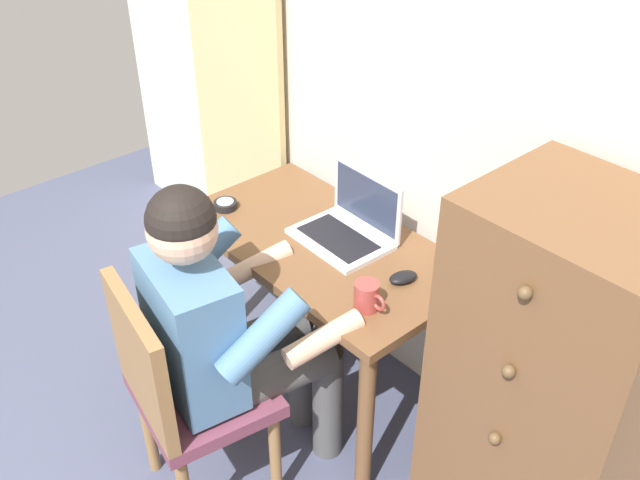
% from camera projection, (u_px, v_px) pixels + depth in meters
% --- Properties ---
extents(wall_back, '(4.80, 0.05, 2.50)m').
position_uv_depth(wall_back, '(515.00, 116.00, 2.13)').
color(wall_back, beige).
rests_on(wall_back, ground_plane).
extents(curtain_panel, '(0.64, 0.03, 2.25)m').
position_uv_depth(curtain_panel, '(234.00, 47.00, 3.02)').
color(curtain_panel, '#CCB77A').
rests_on(curtain_panel, ground_plane).
extents(desk, '(1.07, 0.58, 0.72)m').
position_uv_depth(desk, '(323.00, 267.00, 2.59)').
color(desk, brown).
rests_on(desk, ground_plane).
extents(dresser, '(0.56, 0.51, 1.25)m').
position_uv_depth(dresser, '(548.00, 392.00, 2.04)').
color(dresser, brown).
rests_on(dresser, ground_plane).
extents(chair, '(0.48, 0.46, 0.89)m').
position_uv_depth(chair, '(182.00, 390.00, 2.22)').
color(chair, brown).
rests_on(chair, ground_plane).
extents(person_seated, '(0.59, 0.63, 1.21)m').
position_uv_depth(person_seated, '(230.00, 325.00, 2.20)').
color(person_seated, '#4C4C4C').
rests_on(person_seated, ground_plane).
extents(laptop, '(0.35, 0.26, 0.24)m').
position_uv_depth(laptop, '(349.00, 225.00, 2.52)').
color(laptop, silver).
rests_on(laptop, desk).
extents(computer_mouse, '(0.09, 0.11, 0.03)m').
position_uv_depth(computer_mouse, '(403.00, 277.00, 2.32)').
color(computer_mouse, black).
rests_on(computer_mouse, desk).
extents(desk_clock, '(0.09, 0.09, 0.03)m').
position_uv_depth(desk_clock, '(225.00, 205.00, 2.70)').
color(desk_clock, black).
rests_on(desk_clock, desk).
extents(coffee_mug, '(0.12, 0.08, 0.09)m').
position_uv_depth(coffee_mug, '(367.00, 296.00, 2.19)').
color(coffee_mug, '#9E3D38').
rests_on(coffee_mug, desk).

